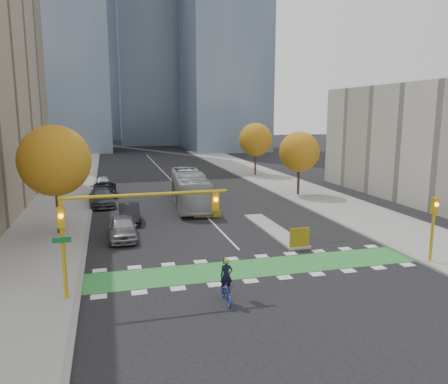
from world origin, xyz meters
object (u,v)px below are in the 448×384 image
hazard_board (300,237)px  parked_car_a (123,228)px  tree_east_far (256,140)px  parked_car_e (103,182)px  traffic_signal_east (433,220)px  traffic_signal_west (117,217)px  tree_west (55,161)px  parked_car_b (130,213)px  parked_car_c (102,197)px  cyclist (226,288)px  bus (190,189)px  parked_car_d (104,189)px  tree_east_near (299,152)px

hazard_board → parked_car_a: size_ratio=0.28×
tree_east_far → parked_car_e: bearing=-164.9°
traffic_signal_east → traffic_signal_west: bearing=-180.0°
tree_west → traffic_signal_west: 13.25m
parked_car_b → traffic_signal_east: bearing=-41.6°
traffic_signal_east → parked_car_c: size_ratio=0.71×
cyclist → bus: 22.66m
traffic_signal_west → traffic_signal_east: 18.48m
hazard_board → parked_car_e: parked_car_e is taller
parked_car_d → parked_car_e: (-0.17, 5.00, 0.01)m
parked_car_b → parked_car_a: bearing=-98.4°
parked_car_e → hazard_board: bearing=-65.5°
tree_west → parked_car_b: 7.70m
tree_east_far → bus: (-13.08, -18.16, -3.55)m
tree_east_far → bus: tree_east_far is taller
tree_east_near → parked_car_c: bearing=179.4°
tree_east_near → bus: bearing=-170.3°
bus → parked_car_e: bus is taller
parked_car_b → parked_car_c: parked_car_c is taller
traffic_signal_west → parked_car_b: size_ratio=1.84×
traffic_signal_west → parked_car_a: traffic_signal_west is taller
bus → parked_car_b: bus is taller
tree_west → cyclist: (9.00, -14.66, -4.88)m
parked_car_c → cyclist: bearing=-79.7°
parked_car_b → parked_car_c: (-2.32, 7.48, 0.07)m
hazard_board → cyclist: size_ratio=0.63×
tree_east_far → tree_west: bearing=-133.3°
tree_west → parked_car_d: tree_west is taller
bus → parked_car_a: bearing=-119.4°
parked_car_c → parked_car_d: (0.24, 5.00, -0.08)m
cyclist → tree_east_near: bearing=60.8°
tree_west → bus: 14.40m
tree_west → traffic_signal_east: tree_west is taller
traffic_signal_west → parked_car_e: traffic_signal_west is taller
traffic_signal_east → parked_car_d: traffic_signal_east is taller
parked_car_e → parked_car_a: bearing=-86.4°
cyclist → traffic_signal_east: bearing=11.2°
traffic_signal_east → parked_car_d: (-19.26, 27.72, -1.98)m
parked_car_d → parked_car_e: 5.00m
cyclist → bus: bus is taller
tree_west → tree_east_near: 26.01m
tree_east_near → parked_car_b: (-18.68, -7.27, -4.10)m
cyclist → parked_car_b: cyclist is taller
cyclist → parked_car_a: bearing=111.7°
tree_west → cyclist: 17.89m
parked_car_c → parked_car_d: parked_car_c is taller
hazard_board → parked_car_b: size_ratio=0.30×
parked_car_e → parked_car_c: bearing=-90.7°
tree_west → parked_car_b: size_ratio=1.77×
bus → traffic_signal_east: bearing=-56.8°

